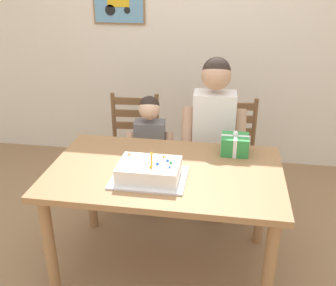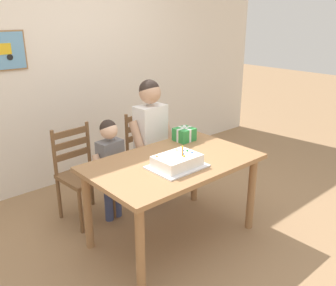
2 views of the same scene
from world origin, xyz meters
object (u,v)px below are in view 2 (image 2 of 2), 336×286
at_px(child_younger, 111,161).
at_px(chair_right, 149,153).
at_px(chair_left, 82,174).
at_px(child_older, 151,131).
at_px(birthday_cake, 177,162).
at_px(dining_table, 173,171).
at_px(gift_box_red_large, 184,134).

bearing_deg(child_younger, chair_right, 18.95).
xyz_separation_m(chair_right, child_younger, (-0.64, -0.22, 0.15)).
height_order(chair_left, child_older, child_older).
bearing_deg(chair_left, chair_right, -0.01).
bearing_deg(birthday_cake, child_older, 65.91).
distance_m(chair_right, child_younger, 0.69).
bearing_deg(dining_table, chair_left, 116.30).
xyz_separation_m(dining_table, chair_left, (-0.42, 0.85, -0.19)).
bearing_deg(child_older, gift_box_red_large, -63.93).
relative_size(gift_box_red_large, child_older, 0.14).
relative_size(birthday_cake, chair_right, 0.48).
distance_m(gift_box_red_large, child_older, 0.36).
distance_m(dining_table, chair_right, 0.97).
xyz_separation_m(birthday_cake, chair_left, (-0.35, 0.98, -0.34)).
height_order(gift_box_red_large, child_younger, child_younger).
bearing_deg(birthday_cake, dining_table, 59.70).
xyz_separation_m(child_older, child_younger, (-0.49, 0.00, -0.19)).
relative_size(dining_table, child_younger, 1.43).
bearing_deg(birthday_cake, child_younger, 101.41).
distance_m(gift_box_red_large, chair_left, 1.07).
relative_size(birthday_cake, chair_left, 0.48).
xyz_separation_m(birthday_cake, chair_right, (0.49, 0.98, -0.34)).
height_order(dining_table, chair_right, chair_right).
bearing_deg(child_older, chair_right, 55.99).
distance_m(gift_box_red_large, chair_right, 0.65).
distance_m(birthday_cake, chair_right, 1.14).
relative_size(birthday_cake, child_older, 0.33).
xyz_separation_m(chair_left, child_younger, (0.19, -0.22, 0.15)).
distance_m(birthday_cake, child_younger, 0.80).
bearing_deg(chair_left, child_younger, -48.59).
xyz_separation_m(dining_table, birthday_cake, (-0.07, -0.13, 0.15)).
height_order(dining_table, chair_left, chair_left).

